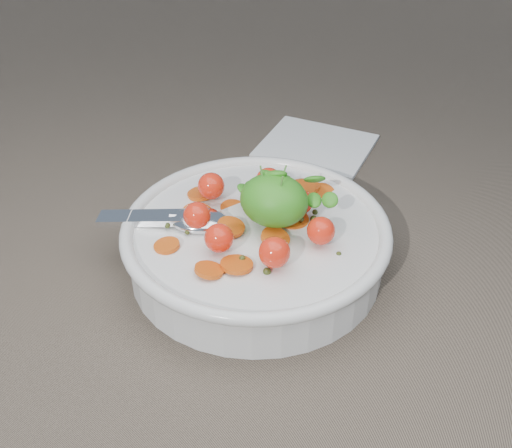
% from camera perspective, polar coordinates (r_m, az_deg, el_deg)
% --- Properties ---
extents(ground, '(6.00, 6.00, 0.00)m').
position_cam_1_polar(ground, '(0.66, -0.45, -3.16)').
color(ground, '#746553').
rests_on(ground, ground).
extents(bowl, '(0.29, 0.27, 0.11)m').
position_cam_1_polar(bowl, '(0.64, 0.01, -1.60)').
color(bowl, silver).
rests_on(bowl, ground).
extents(napkin, '(0.14, 0.12, 0.01)m').
position_cam_1_polar(napkin, '(0.86, 5.35, 6.90)').
color(napkin, white).
rests_on(napkin, ground).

